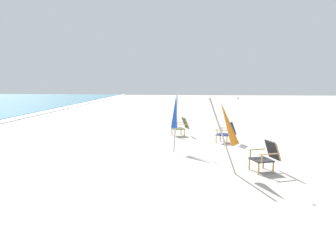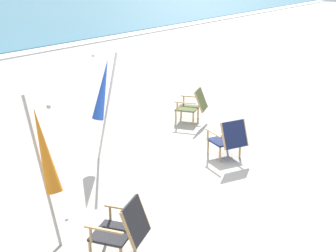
% 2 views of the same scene
% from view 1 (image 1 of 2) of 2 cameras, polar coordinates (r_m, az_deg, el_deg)
% --- Properties ---
extents(ground_plane, '(80.00, 80.00, 0.00)m').
position_cam_1_polar(ground_plane, '(10.90, 9.75, -4.27)').
color(ground_plane, '#B2AAA0').
extents(beach_chair_back_right, '(0.76, 0.83, 0.82)m').
position_cam_1_polar(beach_chair_back_right, '(8.46, 18.25, -5.33)').
color(beach_chair_back_right, '#28282D').
rests_on(beach_chair_back_right, ground).
extents(beach_chair_far_center, '(0.78, 0.85, 0.81)m').
position_cam_1_polar(beach_chair_far_center, '(13.19, 2.58, -0.01)').
color(beach_chair_far_center, '#515B33').
rests_on(beach_chair_far_center, ground).
extents(beach_chair_back_left, '(0.81, 0.87, 0.81)m').
position_cam_1_polar(beach_chair_back_left, '(11.86, 11.24, -1.14)').
color(beach_chair_back_left, '#19234C').
rests_on(beach_chair_back_left, ground).
extents(umbrella_furled_orange, '(0.33, 0.81, 2.01)m').
position_cam_1_polar(umbrella_furled_orange, '(7.80, 11.28, 0.38)').
color(umbrella_furled_orange, '#B7B2A8').
rests_on(umbrella_furled_orange, ground).
extents(umbrella_furled_blue, '(0.63, 0.32, 2.07)m').
position_cam_1_polar(umbrella_furled_blue, '(10.27, 1.39, 2.72)').
color(umbrella_furled_blue, '#B7B2A8').
rests_on(umbrella_furled_blue, ground).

